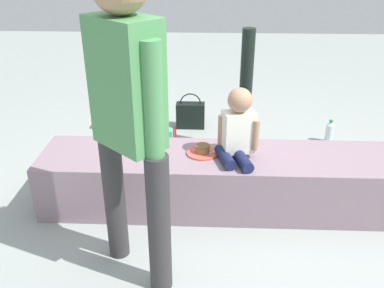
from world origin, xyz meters
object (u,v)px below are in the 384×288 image
(water_bottle_far_side, at_px, (90,153))
(child_seated, at_px, (238,129))
(water_bottle_near_gift, at_px, (329,132))
(adult_standing, at_px, (128,105))
(handbag_black_leather, at_px, (190,115))
(handbag_brown_canvas, at_px, (117,119))
(party_cup_red, at_px, (173,134))
(gift_bag, at_px, (160,142))
(cake_plate, at_px, (203,151))

(water_bottle_far_side, bearing_deg, child_seated, -27.00)
(water_bottle_near_gift, relative_size, water_bottle_far_side, 1.21)
(adult_standing, xyz_separation_m, water_bottle_far_side, (-0.62, 1.26, -0.94))
(handbag_black_leather, distance_m, handbag_brown_canvas, 0.74)
(party_cup_red, bearing_deg, gift_bag, -105.06)
(handbag_brown_canvas, bearing_deg, water_bottle_near_gift, -6.44)
(cake_plate, xyz_separation_m, handbag_brown_canvas, (-0.88, 1.28, -0.32))
(gift_bag, height_order, handbag_black_leather, handbag_black_leather)
(gift_bag, relative_size, water_bottle_near_gift, 1.27)
(adult_standing, height_order, party_cup_red, adult_standing)
(water_bottle_near_gift, xyz_separation_m, handbag_brown_canvas, (-2.06, 0.23, 0.00))
(gift_bag, xyz_separation_m, water_bottle_near_gift, (1.56, 0.31, -0.02))
(water_bottle_far_side, distance_m, handbag_brown_canvas, 0.72)
(cake_plate, height_order, handbag_black_leather, cake_plate)
(child_seated, relative_size, cake_plate, 2.16)
(adult_standing, height_order, water_bottle_far_side, adult_standing)
(water_bottle_near_gift, xyz_separation_m, party_cup_red, (-1.47, 0.01, -0.05))
(adult_standing, relative_size, cake_plate, 7.57)
(child_seated, bearing_deg, handbag_brown_canvas, 130.02)
(party_cup_red, bearing_deg, water_bottle_far_side, -143.30)
(adult_standing, height_order, gift_bag, adult_standing)
(gift_bag, bearing_deg, adult_standing, -88.58)
(water_bottle_near_gift, relative_size, handbag_brown_canvas, 0.73)
(child_seated, distance_m, adult_standing, 0.96)
(child_seated, height_order, cake_plate, child_seated)
(cake_plate, bearing_deg, child_seated, -10.44)
(gift_bag, bearing_deg, water_bottle_far_side, -163.03)
(cake_plate, height_order, party_cup_red, cake_plate)
(child_seated, height_order, gift_bag, child_seated)
(child_seated, distance_m, party_cup_red, 1.35)
(child_seated, distance_m, water_bottle_far_side, 1.45)
(party_cup_red, bearing_deg, handbag_black_leather, 60.41)
(adult_standing, bearing_deg, gift_bag, 91.42)
(handbag_brown_canvas, bearing_deg, party_cup_red, -20.76)
(cake_plate, height_order, water_bottle_far_side, cake_plate)
(water_bottle_near_gift, relative_size, handbag_black_leather, 0.62)
(party_cup_red, bearing_deg, handbag_brown_canvas, 159.24)
(handbag_black_leather, relative_size, handbag_brown_canvas, 1.17)
(gift_bag, bearing_deg, handbag_black_leather, 67.80)
(party_cup_red, distance_m, handbag_black_leather, 0.33)
(child_seated, height_order, adult_standing, adult_standing)
(child_seated, height_order, water_bottle_near_gift, child_seated)
(gift_bag, bearing_deg, water_bottle_near_gift, 11.15)
(child_seated, bearing_deg, water_bottle_near_gift, 49.31)
(adult_standing, relative_size, party_cup_red, 15.98)
(child_seated, distance_m, cake_plate, 0.30)
(cake_plate, distance_m, party_cup_red, 1.17)
(cake_plate, relative_size, handbag_brown_canvas, 0.72)
(party_cup_red, distance_m, handbag_brown_canvas, 0.62)
(handbag_brown_canvas, bearing_deg, child_seated, -49.98)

